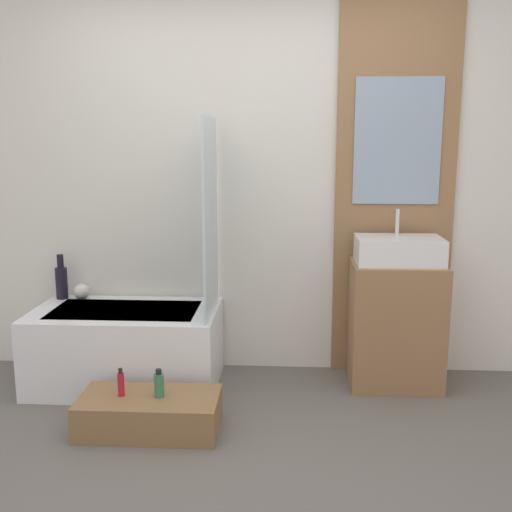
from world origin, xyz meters
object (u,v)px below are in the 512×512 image
Objects in this scene: sink at (399,250)px; vase_round_light at (82,292)px; bathtub at (127,347)px; bottle_soap_secondary at (159,384)px; vase_tall_dark at (61,281)px; bottle_soap_primary at (121,384)px; wooden_step_bench at (150,413)px.

sink is 2.11m from vase_round_light.
bottle_soap_secondary is at bearing -60.78° from bathtub.
vase_tall_dark reaches higher than bathtub.
wooden_step_bench is at bearing 0.00° from bottle_soap_primary.
vase_tall_dark reaches higher than vase_round_light.
bathtub is 1.56× the size of wooden_step_bench.
wooden_step_bench is 1.43× the size of sink.
wooden_step_bench is at bearing -52.76° from vase_round_light.
bottle_soap_secondary reaches higher than wooden_step_bench.
wooden_step_bench is 7.07× the size of vase_round_light.
vase_round_light is (-0.36, 0.23, 0.30)m from bathtub.
bathtub is at bearing -176.63° from sink.
vase_round_light is at bearing 120.22° from bottle_soap_primary.
bottle_soap_primary is at bearing -59.78° from vase_round_light.
vase_tall_dark is at bearing 174.31° from vase_round_light.
sink is at bearing 26.60° from wooden_step_bench.
sink is at bearing 24.37° from bottle_soap_primary.
bathtub is 7.53× the size of bottle_soap_secondary.
vase_round_light is (-0.65, 0.85, 0.45)m from wooden_step_bench.
sink is at bearing 3.37° from bathtub.
vase_round_light is 0.69× the size of bottle_soap_primary.
vase_tall_dark is 1.95× the size of bottle_soap_secondary.
bottle_soap_secondary is at bearing -152.47° from sink.
bathtub is 0.70m from wooden_step_bench.
vase_tall_dark is 0.16m from vase_round_light.
wooden_step_bench is 4.84× the size of bottle_soap_primary.
bathtub is at bearing 102.52° from bottle_soap_primary.
vase_tall_dark is at bearing 132.31° from wooden_step_bench.
bathtub is 2.23× the size of sink.
sink is 1.67m from bottle_soap_secondary.
bathtub is at bearing -33.11° from vase_round_light.
bathtub is 0.71m from bottle_soap_secondary.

